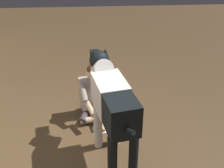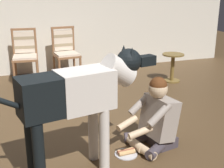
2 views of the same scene
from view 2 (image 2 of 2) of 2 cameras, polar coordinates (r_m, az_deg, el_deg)
The scene contains 8 objects.
ground_plane at distance 3.79m, azimuth -8.25°, elevation -9.92°, with size 15.08×15.08×0.00m, color brown.
back_wall at distance 6.48m, azimuth -14.19°, elevation 13.30°, with size 8.72×0.10×2.60m, color silver.
dining_chair_left_of_pair at distance 6.07m, azimuth -15.82°, elevation 5.66°, with size 0.50×0.51×0.98m.
dining_chair_right_of_pair at distance 6.16m, azimuth -8.65°, elevation 6.30°, with size 0.50×0.50×0.98m.
person_sitting_on_floor at distance 3.48m, azimuth 8.03°, elevation -6.42°, with size 0.69×0.57×0.82m.
large_dog at distance 2.86m, azimuth -6.00°, elevation -2.01°, with size 1.56×0.50×1.19m.
hot_dog_on_plate at distance 3.41m, azimuth 2.62°, elevation -12.56°, with size 0.25×0.25×0.06m.
round_side_table at distance 5.92m, azimuth 11.15°, elevation 3.45°, with size 0.40×0.40×0.53m.
Camera 2 is at (-0.56, -3.31, 1.75)m, focal length 49.40 mm.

